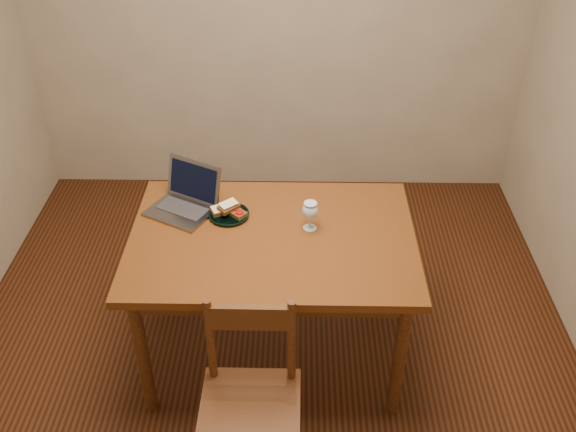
{
  "coord_description": "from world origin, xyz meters",
  "views": [
    {
      "loc": [
        0.14,
        -2.33,
        2.51
      ],
      "look_at": [
        0.1,
        0.05,
        0.8
      ],
      "focal_mm": 40.0,
      "sensor_mm": 36.0,
      "label": 1
    }
  ],
  "objects_px": {
    "table": "(273,251)",
    "milk_glass": "(310,216)",
    "chair": "(250,395)",
    "laptop": "(186,197)",
    "plate": "(229,215)"
  },
  "relations": [
    {
      "from": "table",
      "to": "milk_glass",
      "type": "xyz_separation_m",
      "value": [
        0.17,
        0.06,
        0.16
      ]
    },
    {
      "from": "milk_glass",
      "to": "laptop",
      "type": "relative_size",
      "value": 0.37
    },
    {
      "from": "chair",
      "to": "milk_glass",
      "type": "xyz_separation_m",
      "value": [
        0.24,
        0.73,
        0.35
      ]
    },
    {
      "from": "table",
      "to": "milk_glass",
      "type": "height_order",
      "value": "milk_glass"
    },
    {
      "from": "chair",
      "to": "laptop",
      "type": "relative_size",
      "value": 1.11
    },
    {
      "from": "plate",
      "to": "milk_glass",
      "type": "distance_m",
      "value": 0.4
    },
    {
      "from": "table",
      "to": "chair",
      "type": "relative_size",
      "value": 3.05
    },
    {
      "from": "milk_glass",
      "to": "laptop",
      "type": "distance_m",
      "value": 0.61
    },
    {
      "from": "table",
      "to": "milk_glass",
      "type": "bearing_deg",
      "value": 19.26
    },
    {
      "from": "milk_glass",
      "to": "laptop",
      "type": "bearing_deg",
      "value": 164.55
    },
    {
      "from": "plate",
      "to": "milk_glass",
      "type": "bearing_deg",
      "value": -13.27
    },
    {
      "from": "laptop",
      "to": "table",
      "type": "bearing_deg",
      "value": -0.15
    },
    {
      "from": "table",
      "to": "laptop",
      "type": "xyz_separation_m",
      "value": [
        -0.42,
        0.22,
        0.14
      ]
    },
    {
      "from": "chair",
      "to": "plate",
      "type": "distance_m",
      "value": 0.88
    },
    {
      "from": "plate",
      "to": "milk_glass",
      "type": "height_order",
      "value": "milk_glass"
    }
  ]
}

